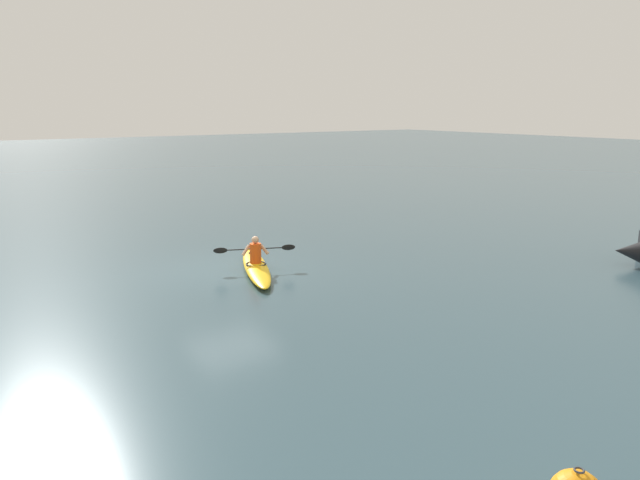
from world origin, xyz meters
name	(u,v)px	position (x,y,z in m)	size (l,w,h in m)	color
ground_plane	(230,269)	(0.00, 0.00, 0.00)	(160.00, 160.00, 0.00)	#334C56
kayak	(256,267)	(-0.52, 0.65, 0.12)	(2.25, 4.27, 0.24)	#EAB214
kayaker	(255,251)	(-0.55, 0.57, 0.58)	(2.20, 0.93, 0.77)	#E04C14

